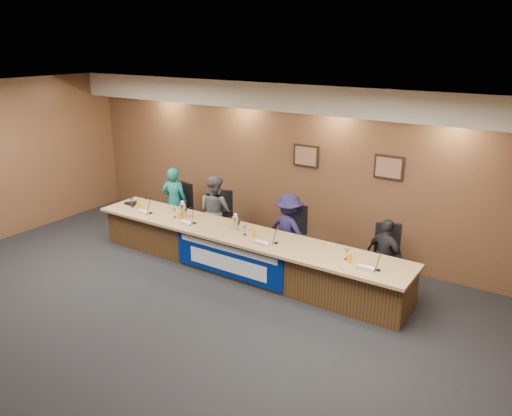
{
  "coord_description": "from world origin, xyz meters",
  "views": [
    {
      "loc": [
        4.68,
        -4.21,
        3.94
      ],
      "look_at": [
        0.11,
        2.7,
        1.12
      ],
      "focal_mm": 35.0,
      "sensor_mm": 36.0,
      "label": 1
    }
  ],
  "objects_px": {
    "panelist_a": "(174,202)",
    "carafe_mid": "(236,223)",
    "office_chair_a": "(178,211)",
    "dais_body": "(241,253)",
    "panelist_c": "(289,230)",
    "panelist_d": "(385,256)",
    "office_chair_c": "(291,239)",
    "office_chair_b": "(219,221)",
    "banner": "(227,259)",
    "carafe_left": "(183,210)",
    "speakerphone": "(132,203)",
    "panelist_b": "(215,211)",
    "office_chair_d": "(387,262)"
  },
  "relations": [
    {
      "from": "office_chair_c",
      "to": "office_chair_a",
      "type": "bearing_deg",
      "value": 174.5
    },
    {
      "from": "office_chair_d",
      "to": "office_chair_c",
      "type": "bearing_deg",
      "value": 157.17
    },
    {
      "from": "banner",
      "to": "panelist_a",
      "type": "distance_m",
      "value": 2.45
    },
    {
      "from": "banner",
      "to": "office_chair_d",
      "type": "xyz_separation_m",
      "value": [
        2.37,
        1.18,
        0.1
      ]
    },
    {
      "from": "office_chair_c",
      "to": "panelist_d",
      "type": "bearing_deg",
      "value": -8.68
    },
    {
      "from": "panelist_c",
      "to": "office_chair_b",
      "type": "xyz_separation_m",
      "value": [
        -1.66,
        0.1,
        -0.2
      ]
    },
    {
      "from": "panelist_b",
      "to": "carafe_mid",
      "type": "relative_size",
      "value": 5.81
    },
    {
      "from": "office_chair_a",
      "to": "dais_body",
      "type": "bearing_deg",
      "value": -9.34
    },
    {
      "from": "dais_body",
      "to": "carafe_mid",
      "type": "xyz_separation_m",
      "value": [
        -0.13,
        0.02,
        0.52
      ]
    },
    {
      "from": "panelist_c",
      "to": "office_chair_c",
      "type": "xyz_separation_m",
      "value": [
        0.0,
        0.1,
        -0.2
      ]
    },
    {
      "from": "dais_body",
      "to": "panelist_d",
      "type": "xyz_separation_m",
      "value": [
        2.37,
        0.67,
        0.27
      ]
    },
    {
      "from": "panelist_b",
      "to": "panelist_c",
      "type": "bearing_deg",
      "value": -171.12
    },
    {
      "from": "dais_body",
      "to": "panelist_a",
      "type": "height_order",
      "value": "panelist_a"
    },
    {
      "from": "office_chair_b",
      "to": "carafe_mid",
      "type": "relative_size",
      "value": 1.93
    },
    {
      "from": "carafe_mid",
      "to": "office_chair_a",
      "type": "bearing_deg",
      "value": 159.78
    },
    {
      "from": "office_chair_b",
      "to": "speakerphone",
      "type": "relative_size",
      "value": 1.5
    },
    {
      "from": "banner",
      "to": "office_chair_d",
      "type": "height_order",
      "value": "banner"
    },
    {
      "from": "panelist_d",
      "to": "carafe_left",
      "type": "bearing_deg",
      "value": 30.86
    },
    {
      "from": "carafe_left",
      "to": "speakerphone",
      "type": "xyz_separation_m",
      "value": [
        -1.37,
        -0.02,
        -0.11
      ]
    },
    {
      "from": "panelist_d",
      "to": "office_chair_b",
      "type": "bearing_deg",
      "value": 19.16
    },
    {
      "from": "carafe_left",
      "to": "carafe_mid",
      "type": "bearing_deg",
      "value": 0.18
    },
    {
      "from": "panelist_a",
      "to": "office_chair_a",
      "type": "relative_size",
      "value": 3.03
    },
    {
      "from": "dais_body",
      "to": "office_chair_c",
      "type": "distance_m",
      "value": 0.96
    },
    {
      "from": "office_chair_c",
      "to": "speakerphone",
      "type": "relative_size",
      "value": 1.5
    },
    {
      "from": "office_chair_c",
      "to": "carafe_mid",
      "type": "bearing_deg",
      "value": -138.12
    },
    {
      "from": "office_chair_b",
      "to": "carafe_mid",
      "type": "bearing_deg",
      "value": -52.61
    },
    {
      "from": "dais_body",
      "to": "panelist_d",
      "type": "height_order",
      "value": "panelist_d"
    },
    {
      "from": "panelist_c",
      "to": "office_chair_d",
      "type": "bearing_deg",
      "value": -168.27
    },
    {
      "from": "panelist_d",
      "to": "carafe_mid",
      "type": "distance_m",
      "value": 2.59
    },
    {
      "from": "office_chair_b",
      "to": "panelist_a",
      "type": "bearing_deg",
      "value": 170.56
    },
    {
      "from": "panelist_b",
      "to": "office_chair_b",
      "type": "xyz_separation_m",
      "value": [
        0.0,
        0.1,
        -0.24
      ]
    },
    {
      "from": "panelist_c",
      "to": "panelist_d",
      "type": "distance_m",
      "value": 1.8
    },
    {
      "from": "office_chair_a",
      "to": "panelist_b",
      "type": "bearing_deg",
      "value": 4.85
    },
    {
      "from": "panelist_b",
      "to": "panelist_c",
      "type": "distance_m",
      "value": 1.66
    },
    {
      "from": "panelist_d",
      "to": "panelist_b",
      "type": "bearing_deg",
      "value": 20.81
    },
    {
      "from": "panelist_b",
      "to": "speakerphone",
      "type": "xyz_separation_m",
      "value": [
        -1.61,
        -0.67,
        0.05
      ]
    },
    {
      "from": "panelist_c",
      "to": "banner",
      "type": "bearing_deg",
      "value": 70.91
    },
    {
      "from": "panelist_a",
      "to": "carafe_mid",
      "type": "relative_size",
      "value": 5.85
    },
    {
      "from": "panelist_a",
      "to": "carafe_mid",
      "type": "height_order",
      "value": "panelist_a"
    },
    {
      "from": "office_chair_a",
      "to": "banner",
      "type": "bearing_deg",
      "value": -18.44
    },
    {
      "from": "panelist_a",
      "to": "carafe_left",
      "type": "bearing_deg",
      "value": 118.96
    },
    {
      "from": "panelist_a",
      "to": "carafe_mid",
      "type": "xyz_separation_m",
      "value": [
        2.05,
        -0.65,
        0.15
      ]
    },
    {
      "from": "office_chair_d",
      "to": "speakerphone",
      "type": "distance_m",
      "value": 5.14
    },
    {
      "from": "panelist_d",
      "to": "carafe_left",
      "type": "distance_m",
      "value": 3.77
    },
    {
      "from": "banner",
      "to": "panelist_b",
      "type": "height_order",
      "value": "panelist_b"
    },
    {
      "from": "speakerphone",
      "to": "carafe_mid",
      "type": "bearing_deg",
      "value": 0.45
    },
    {
      "from": "dais_body",
      "to": "panelist_c",
      "type": "relative_size",
      "value": 4.42
    },
    {
      "from": "panelist_a",
      "to": "panelist_d",
      "type": "height_order",
      "value": "panelist_a"
    },
    {
      "from": "panelist_b",
      "to": "carafe_mid",
      "type": "distance_m",
      "value": 1.18
    },
    {
      "from": "panelist_d",
      "to": "office_chair_c",
      "type": "xyz_separation_m",
      "value": [
        -1.8,
        0.1,
        -0.14
      ]
    }
  ]
}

